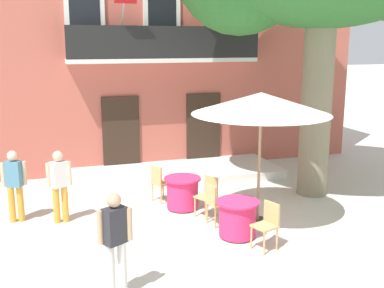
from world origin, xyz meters
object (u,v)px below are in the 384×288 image
at_px(pedestrian_mid_plaza, 14,182).
at_px(cafe_chair_near_tree_0, 267,222).
at_px(pedestrian_by_tree, 115,239).
at_px(cafe_chair_near_tree_1, 215,202).
at_px(cafe_table_middle, 183,193).
at_px(cafe_umbrella, 261,104).
at_px(pedestrian_near_entrance, 59,183).
at_px(cafe_chair_middle_1, 208,194).
at_px(cafe_chair_middle_0, 160,181).
at_px(cafe_table_near_tree, 238,218).

bearing_deg(pedestrian_mid_plaza, cafe_chair_near_tree_0, -32.74).
bearing_deg(pedestrian_by_tree, cafe_chair_near_tree_1, 42.58).
height_order(cafe_table_middle, cafe_umbrella, cafe_umbrella).
relative_size(cafe_chair_near_tree_0, cafe_umbrella, 0.31).
bearing_deg(pedestrian_near_entrance, cafe_chair_middle_1, -11.31).
relative_size(cafe_chair_middle_0, pedestrian_by_tree, 0.54).
height_order(cafe_table_near_tree, cafe_chair_near_tree_1, cafe_chair_near_tree_1).
xyz_separation_m(cafe_table_middle, pedestrian_mid_plaza, (-3.69, 0.35, 0.51)).
bearing_deg(cafe_chair_near_tree_1, cafe_chair_middle_0, 112.41).
height_order(cafe_chair_middle_0, cafe_chair_middle_1, same).
distance_m(pedestrian_mid_plaza, pedestrian_by_tree, 4.13).
xyz_separation_m(cafe_table_near_tree, cafe_umbrella, (0.72, 0.55, 2.22)).
bearing_deg(cafe_chair_near_tree_1, pedestrian_near_entrance, 159.22).
bearing_deg(cafe_table_middle, pedestrian_mid_plaza, 174.59).
bearing_deg(cafe_umbrella, cafe_table_near_tree, -142.40).
relative_size(cafe_chair_near_tree_0, pedestrian_near_entrance, 0.57).
xyz_separation_m(cafe_table_near_tree, cafe_chair_near_tree_1, (-0.21, 0.72, 0.14)).
relative_size(cafe_chair_middle_0, pedestrian_mid_plaza, 0.57).
distance_m(pedestrian_near_entrance, pedestrian_mid_plaza, 0.99).
relative_size(pedestrian_mid_plaza, pedestrian_by_tree, 0.95).
height_order(cafe_table_near_tree, cafe_umbrella, cafe_umbrella).
distance_m(cafe_table_near_tree, cafe_umbrella, 2.40).
height_order(pedestrian_mid_plaza, pedestrian_by_tree, pedestrian_by_tree).
xyz_separation_m(cafe_table_middle, pedestrian_by_tree, (-2.10, -3.46, 0.56)).
height_order(cafe_table_near_tree, cafe_chair_middle_1, cafe_chair_middle_1).
bearing_deg(pedestrian_near_entrance, cafe_table_middle, -0.07).
bearing_deg(cafe_chair_near_tree_0, cafe_chair_middle_0, 111.50).
height_order(cafe_chair_middle_0, pedestrian_by_tree, pedestrian_by_tree).
bearing_deg(cafe_chair_middle_0, cafe_chair_near_tree_0, -68.50).
bearing_deg(cafe_umbrella, cafe_chair_near_tree_1, 169.49).
height_order(cafe_chair_middle_1, pedestrian_by_tree, pedestrian_by_tree).
bearing_deg(pedestrian_by_tree, cafe_chair_middle_1, 48.36).
bearing_deg(pedestrian_by_tree, cafe_umbrella, 31.72).
relative_size(cafe_table_near_tree, pedestrian_near_entrance, 0.54).
height_order(cafe_table_near_tree, pedestrian_mid_plaza, pedestrian_mid_plaza).
distance_m(cafe_chair_middle_1, pedestrian_near_entrance, 3.26).
relative_size(cafe_table_near_tree, cafe_chair_middle_0, 0.95).
xyz_separation_m(cafe_table_near_tree, cafe_table_middle, (-0.58, 1.91, 0.00)).
height_order(cafe_chair_near_tree_0, cafe_chair_middle_1, same).
bearing_deg(cafe_chair_middle_0, cafe_umbrella, -50.02).
relative_size(cafe_umbrella, pedestrian_mid_plaza, 1.82).
relative_size(cafe_chair_middle_1, pedestrian_by_tree, 0.54).
distance_m(cafe_table_middle, cafe_chair_middle_0, 0.77).
bearing_deg(cafe_chair_near_tree_1, cafe_umbrella, -10.51).
distance_m(cafe_table_near_tree, cafe_chair_middle_0, 2.74).
distance_m(cafe_chair_middle_0, pedestrian_near_entrance, 2.49).
relative_size(cafe_table_near_tree, pedestrian_mid_plaza, 0.54).
relative_size(cafe_chair_middle_1, cafe_umbrella, 0.31).
bearing_deg(cafe_chair_near_tree_0, pedestrian_mid_plaza, 147.26).
xyz_separation_m(cafe_chair_near_tree_0, cafe_chair_middle_0, (-1.28, 3.24, 0.00)).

